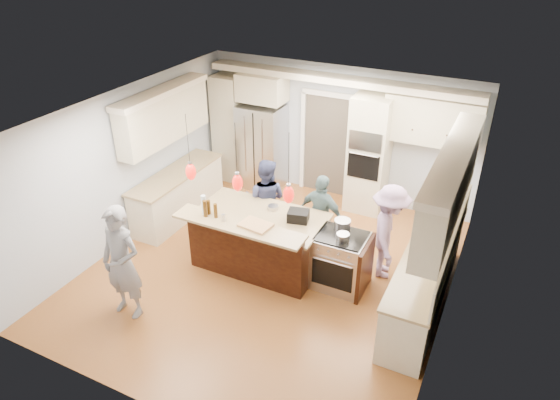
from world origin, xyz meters
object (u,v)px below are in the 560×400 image
at_px(refrigerator, 262,147).
at_px(island_range, 342,261).
at_px(person_far_left, 266,200).
at_px(person_bar_end, 122,263).
at_px(kitchen_island, 259,240).

xyz_separation_m(refrigerator, island_range, (2.71, -2.49, -0.44)).
bearing_deg(person_far_left, person_bar_end, 61.08).
distance_m(refrigerator, person_far_left, 2.07).
relative_size(refrigerator, kitchen_island, 0.86).
height_order(kitchen_island, island_range, kitchen_island).
bearing_deg(kitchen_island, person_far_left, 109.85).
height_order(island_range, person_far_left, person_far_left).
distance_m(refrigerator, island_range, 3.71).
relative_size(person_bar_end, person_far_left, 1.14).
bearing_deg(island_range, person_bar_end, -142.78).
xyz_separation_m(kitchen_island, island_range, (1.41, 0.08, -0.03)).
height_order(refrigerator, kitchen_island, refrigerator).
distance_m(kitchen_island, person_far_left, 0.87).
bearing_deg(person_bar_end, refrigerator, 91.99).
relative_size(refrigerator, person_far_left, 1.17).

